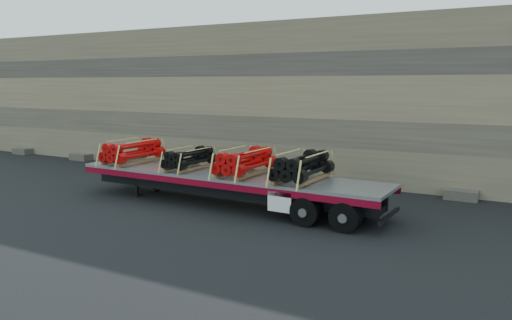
{
  "coord_description": "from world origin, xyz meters",
  "views": [
    {
      "loc": [
        9.02,
        -14.93,
        4.32
      ],
      "look_at": [
        0.21,
        1.14,
        1.47
      ],
      "focal_mm": 35.0,
      "sensor_mm": 36.0,
      "label": 1
    }
  ],
  "objects_px": {
    "bundle_front": "(133,152)",
    "bundle_midfront": "(190,159)",
    "trailer": "(226,189)",
    "bundle_rear": "(302,168)",
    "bundle_midrear": "(245,163)"
  },
  "relations": [
    {
      "from": "bundle_front",
      "to": "bundle_midfront",
      "type": "xyz_separation_m",
      "value": [
        2.82,
        -0.07,
        -0.07
      ]
    },
    {
      "from": "bundle_midrear",
      "to": "bundle_front",
      "type": "bearing_deg",
      "value": -180.0
    },
    {
      "from": "bundle_midfront",
      "to": "trailer",
      "type": "bearing_deg",
      "value": 0.0
    },
    {
      "from": "bundle_front",
      "to": "bundle_rear",
      "type": "height_order",
      "value": "bundle_rear"
    },
    {
      "from": "bundle_midfront",
      "to": "bundle_midrear",
      "type": "relative_size",
      "value": 0.85
    },
    {
      "from": "bundle_front",
      "to": "bundle_midfront",
      "type": "distance_m",
      "value": 2.82
    },
    {
      "from": "bundle_front",
      "to": "bundle_midfront",
      "type": "bearing_deg",
      "value": 0.0
    },
    {
      "from": "trailer",
      "to": "bundle_midrear",
      "type": "distance_m",
      "value": 1.29
    },
    {
      "from": "trailer",
      "to": "bundle_midfront",
      "type": "distance_m",
      "value": 1.86
    },
    {
      "from": "bundle_midfront",
      "to": "bundle_rear",
      "type": "height_order",
      "value": "bundle_rear"
    },
    {
      "from": "bundle_midrear",
      "to": "bundle_rear",
      "type": "xyz_separation_m",
      "value": [
        2.16,
        -0.05,
        0.01
      ]
    },
    {
      "from": "trailer",
      "to": "bundle_rear",
      "type": "bearing_deg",
      "value": -0.0
    },
    {
      "from": "bundle_front",
      "to": "bundle_midfront",
      "type": "height_order",
      "value": "bundle_front"
    },
    {
      "from": "trailer",
      "to": "bundle_front",
      "type": "distance_m",
      "value": 4.53
    },
    {
      "from": "trailer",
      "to": "bundle_midfront",
      "type": "height_order",
      "value": "bundle_midfront"
    }
  ]
}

